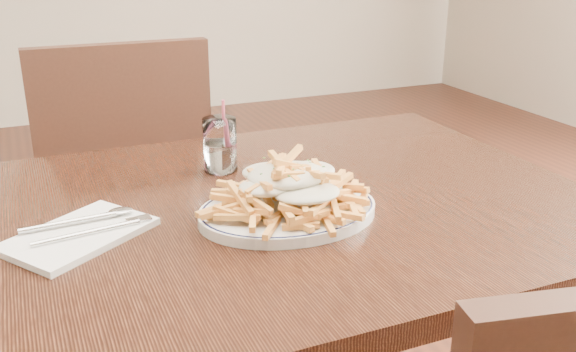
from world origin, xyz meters
name	(u,v)px	position (x,y,z in m)	size (l,w,h in m)	color
table	(244,248)	(0.00, 0.00, 0.67)	(1.20, 0.80, 0.75)	black
chair_far	(125,188)	(-0.09, 0.73, 0.53)	(0.44, 0.44, 0.94)	black
fries_plate	(288,211)	(0.05, -0.07, 0.76)	(0.30, 0.26, 0.02)	white
loaded_fries	(288,183)	(0.05, -0.07, 0.81)	(0.29, 0.26, 0.07)	gold
napkin	(79,235)	(-0.27, -0.02, 0.76)	(0.21, 0.13, 0.01)	white
cutlery	(77,228)	(-0.27, -0.01, 0.76)	(0.20, 0.09, 0.01)	silver
water_glass	(220,148)	(0.02, 0.18, 0.79)	(0.06, 0.06, 0.14)	white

